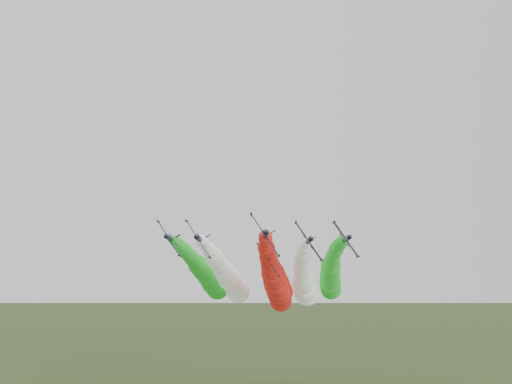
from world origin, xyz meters
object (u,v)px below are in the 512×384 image
at_px(jet_outer_right, 331,276).
at_px(jet_lead, 276,279).
at_px(jet_inner_right, 305,281).
at_px(jet_outer_left, 207,276).
at_px(jet_inner_left, 229,278).
at_px(jet_trail, 276,289).

bearing_deg(jet_outer_right, jet_lead, -135.09).
distance_m(jet_inner_right, jet_outer_left, 29.89).
bearing_deg(jet_outer_right, jet_inner_left, -171.39).
bearing_deg(jet_outer_left, jet_trail, 16.40).
xyz_separation_m(jet_inner_right, jet_outer_left, (-28.25, 9.62, 1.57)).
relative_size(jet_inner_left, jet_outer_left, 1.00).
distance_m(jet_lead, jet_inner_right, 13.06).
relative_size(jet_lead, jet_outer_right, 1.00).
bearing_deg(jet_lead, jet_inner_left, 137.06).
height_order(jet_inner_right, jet_outer_right, jet_outer_right).
relative_size(jet_inner_right, jet_outer_left, 1.00).
bearing_deg(jet_inner_right, jet_outer_right, 38.46).
relative_size(jet_outer_left, jet_outer_right, 1.01).
height_order(jet_outer_right, jet_trail, jet_outer_right).
distance_m(jet_inner_left, jet_outer_left, 10.27).
bearing_deg(jet_outer_right, jet_inner_right, -141.54).
relative_size(jet_inner_left, jet_trail, 1.00).
bearing_deg(jet_inner_left, jet_inner_right, -5.48).
bearing_deg(jet_lead, jet_outer_left, 135.36).
bearing_deg(jet_trail, jet_outer_right, -30.17).
xyz_separation_m(jet_lead, jet_inner_left, (-12.96, 12.06, 0.44)).
height_order(jet_inner_left, jet_outer_right, jet_outer_right).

